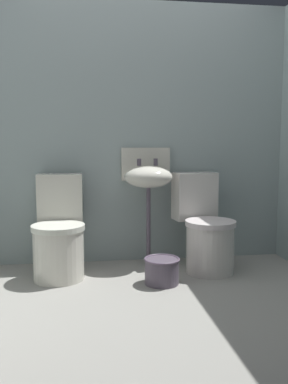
{
  "coord_description": "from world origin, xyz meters",
  "views": [
    {
      "loc": [
        -0.38,
        -2.46,
        1.03
      ],
      "look_at": [
        0.0,
        0.27,
        0.7
      ],
      "focal_mm": 38.42,
      "sensor_mm": 36.0,
      "label": 1
    }
  ],
  "objects": [
    {
      "name": "bucket",
      "position": [
        0.15,
        0.41,
        0.1
      ],
      "size": [
        0.27,
        0.27,
        0.19
      ],
      "color": "#554B59",
      "rests_on": "ground"
    },
    {
      "name": "sink",
      "position": [
        0.12,
        0.9,
        0.75
      ],
      "size": [
        0.42,
        0.35,
        0.99
      ],
      "color": "#554B59",
      "rests_on": "ground"
    },
    {
      "name": "wall_back",
      "position": [
        0.0,
        1.12,
        1.11
      ],
      "size": [
        3.11,
        0.1,
        2.21
      ],
      "primitive_type": "cube",
      "color": "#96A6A5",
      "rests_on": "ground"
    },
    {
      "name": "toilet_left",
      "position": [
        -0.6,
        0.72,
        0.32
      ],
      "size": [
        0.4,
        0.59,
        0.78
      ],
      "rotation": [
        0.0,
        0.0,
        3.13
      ],
      "color": "silver",
      "rests_on": "ground"
    },
    {
      "name": "ground_plane",
      "position": [
        0.0,
        0.0,
        -0.04
      ],
      "size": [
        3.11,
        2.53,
        0.08
      ],
      "primitive_type": "cube",
      "color": "gray"
    },
    {
      "name": "toilet_right",
      "position": [
        0.57,
        0.72,
        0.32
      ],
      "size": [
        0.48,
        0.65,
        0.78
      ],
      "rotation": [
        0.0,
        0.0,
        3.32
      ],
      "color": "silver",
      "rests_on": "ground"
    }
  ]
}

